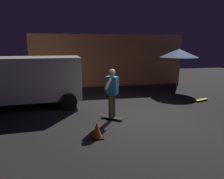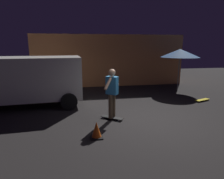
{
  "view_description": "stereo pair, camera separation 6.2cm",
  "coord_description": "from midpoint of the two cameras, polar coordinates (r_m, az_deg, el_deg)",
  "views": [
    {
      "loc": [
        -2.25,
        -5.89,
        2.49
      ],
      "look_at": [
        -1.1,
        0.42,
        1.05
      ],
      "focal_mm": 31.55,
      "sensor_mm": 36.0,
      "label": 1
    },
    {
      "loc": [
        -2.19,
        -5.9,
        2.49
      ],
      "look_at": [
        -1.1,
        0.42,
        1.05
      ],
      "focal_mm": 31.55,
      "sensor_mm": 36.0,
      "label": 2
    }
  ],
  "objects": [
    {
      "name": "skateboard_ridden",
      "position": [
        6.86,
        -0.26,
        -8.13
      ],
      "size": [
        0.74,
        0.63,
        0.07
      ],
      "color": "black",
      "rests_on": "ground_plane"
    },
    {
      "name": "low_building",
      "position": [
        14.05,
        -2.2,
        8.9
      ],
      "size": [
        9.29,
        4.05,
        3.14
      ],
      "color": "#C67A47",
      "rests_on": "ground_plane"
    },
    {
      "name": "traffic_cone",
      "position": [
        5.53,
        -4.71,
        -11.74
      ],
      "size": [
        0.34,
        0.34,
        0.46
      ],
      "color": "black",
      "rests_on": "ground_plane"
    },
    {
      "name": "ground_plane",
      "position": [
        6.78,
        9.71,
        -9.11
      ],
      "size": [
        28.0,
        28.0,
        0.0
      ],
      "primitive_type": "plane",
      "color": "black"
    },
    {
      "name": "skater",
      "position": [
        6.58,
        -0.27,
        -0.11
      ],
      "size": [
        0.66,
        0.84,
        1.67
      ],
      "color": "brown",
      "rests_on": "skateboard_ridden"
    },
    {
      "name": "skateboard_spare",
      "position": [
        9.93,
        24.35,
        -2.69
      ],
      "size": [
        0.8,
        0.46,
        0.07
      ],
      "color": "gold",
      "rests_on": "ground_plane"
    },
    {
      "name": "patio_umbrella",
      "position": [
        11.67,
        18.68,
        9.96
      ],
      "size": [
        2.1,
        2.1,
        2.3
      ],
      "color": "slate",
      "rests_on": "ground_plane"
    },
    {
      "name": "parked_van",
      "position": [
        8.86,
        -24.62,
        2.87
      ],
      "size": [
        4.73,
        2.5,
        2.03
      ],
      "color": "silver",
      "rests_on": "ground_plane"
    }
  ]
}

